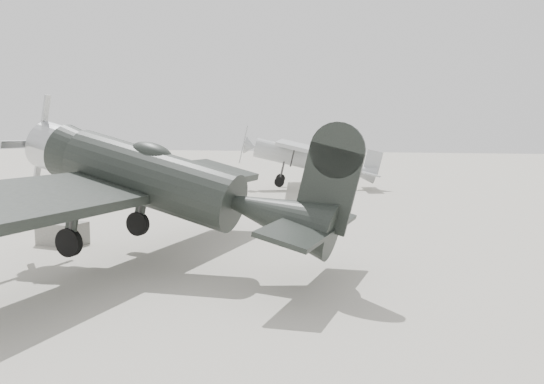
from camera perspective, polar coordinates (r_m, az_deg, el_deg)
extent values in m
plane|color=#AFAD9B|center=(17.64, 0.87, -5.59)|extent=(160.00, 160.00, 0.00)
cylinder|color=black|center=(14.64, -12.58, 1.17)|extent=(5.01, 2.02, 1.55)
cone|color=black|center=(12.98, 1.00, 0.90)|extent=(3.01, 1.71, 1.44)
cylinder|color=#B2B4B7|center=(16.75, -22.27, 1.49)|extent=(1.13, 1.46, 1.38)
cone|color=#B2B4B7|center=(17.21, -23.89, 1.54)|extent=(0.45, 0.66, 0.62)
cube|color=#B2B4B7|center=(17.15, -23.70, 1.54)|extent=(0.09, 0.21, 2.88)
ellipsoid|color=black|center=(14.72, -13.37, 3.86)|extent=(1.29, 0.87, 0.51)
cube|color=black|center=(15.12, -15.00, -0.21)|extent=(3.60, 13.47, 0.24)
cube|color=black|center=(12.70, 4.77, 1.01)|extent=(1.66, 4.75, 0.11)
cube|color=black|center=(12.60, 5.54, 5.25)|extent=(1.34, 0.24, 2.00)
cylinder|color=black|center=(14.50, -19.75, -6.76)|extent=(0.77, 0.25, 0.75)
cylinder|color=black|center=(16.82, -13.07, -4.73)|extent=(0.77, 0.25, 0.75)
cylinder|color=#333333|center=(14.35, -19.86, -3.87)|extent=(0.13, 0.13, 1.55)
cylinder|color=#333333|center=(16.69, -13.13, -2.23)|extent=(0.13, 0.13, 1.55)
cylinder|color=black|center=(12.68, 5.95, -1.43)|extent=(0.25, 0.11, 0.24)
cylinder|color=#949698|center=(34.25, 2.99, 3.72)|extent=(6.01, 2.51, 1.24)
cone|color=#949698|center=(34.50, 9.58, 3.66)|extent=(2.23, 1.55, 1.13)
cone|color=#949698|center=(34.40, -2.49, 3.74)|extent=(0.92, 1.30, 1.18)
cube|color=#949698|center=(34.44, -3.24, 3.74)|extent=(0.09, 0.17, 2.49)
cube|color=#949698|center=(34.23, 2.23, 4.90)|extent=(4.84, 12.60, 0.20)
cube|color=#949698|center=(34.57, 10.52, 3.74)|extent=(1.84, 3.97, 0.09)
cube|color=#949698|center=(34.56, 10.73, 4.95)|extent=(1.01, 0.31, 1.47)
cylinder|color=black|center=(33.15, 1.41, 0.66)|extent=(0.65, 0.29, 0.63)
cylinder|color=black|center=(35.63, 1.51, 1.07)|extent=(0.65, 0.29, 0.63)
cylinder|color=#333333|center=(33.09, 1.42, 1.77)|extent=(0.12, 0.12, 1.36)
cylinder|color=#333333|center=(35.57, 1.51, 2.10)|extent=(0.12, 0.12, 1.36)
cylinder|color=black|center=(34.62, 10.87, 3.08)|extent=(0.22, 0.12, 0.20)
cube|color=slate|center=(18.79, -21.60, -4.16)|extent=(1.57, 1.08, 0.74)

